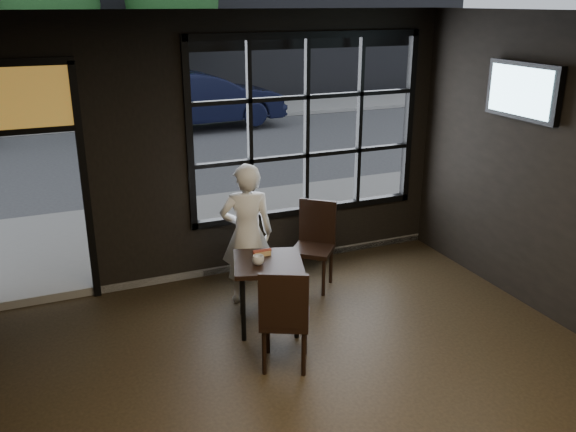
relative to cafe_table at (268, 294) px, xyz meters
name	(u,v)px	position (x,y,z in m)	size (l,w,h in m)	color
ceiling	(369,14)	(-0.11, -2.04, 2.83)	(6.00, 7.00, 0.02)	black
window_frame	(307,127)	(1.09, 1.46, 1.42)	(3.06, 0.12, 2.28)	black
stained_transom	(13,98)	(-2.21, 1.46, 1.97)	(1.20, 0.06, 0.70)	orange
street_asphalt	(78,84)	(-0.11, 21.96, -0.40)	(60.00, 41.00, 0.04)	#545456
cafe_table	(268,294)	(0.00, 0.00, 0.00)	(0.70, 0.70, 0.76)	black
chair_near	(285,315)	(-0.12, -0.74, 0.14)	(0.45, 0.45, 1.04)	black
chair_window	(313,247)	(0.82, 0.67, 0.14)	(0.45, 0.45, 1.05)	black
man	(247,234)	(0.00, 0.65, 0.44)	(0.60, 0.39, 1.63)	white
hotdog	(262,253)	(-0.01, 0.15, 0.40)	(0.20, 0.08, 0.06)	tan
cup	(258,260)	(-0.12, -0.05, 0.42)	(0.12, 0.12, 0.10)	silver
tv	(523,91)	(2.82, -0.30, 2.00)	(0.12, 1.03, 0.60)	black
navy_car	(203,99)	(2.19, 10.52, 0.43)	(1.50, 4.29, 1.41)	black
tree_left	(50,5)	(-1.21, 13.28, 2.80)	(2.65, 2.65, 4.52)	#332114
tree_right	(172,2)	(2.14, 13.29, 2.87)	(2.70, 2.70, 4.61)	#332114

